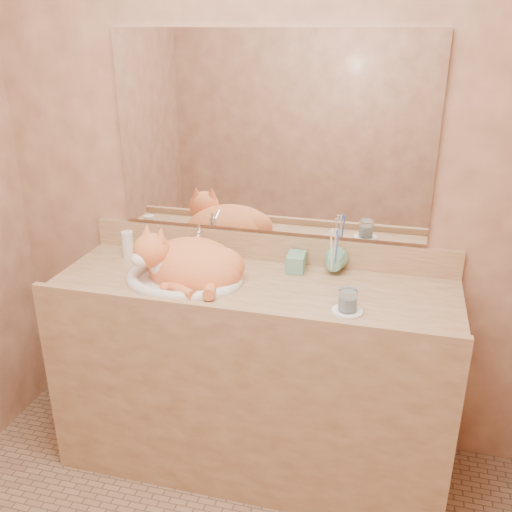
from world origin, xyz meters
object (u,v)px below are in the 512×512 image
(soap_dispenser, at_px, (294,257))
(water_glass, at_px, (348,300))
(cat, at_px, (188,262))
(vanity_counter, at_px, (253,376))
(toothbrush_cup, at_px, (333,266))
(sink_basin, at_px, (184,263))

(soap_dispenser, relative_size, water_glass, 2.05)
(cat, distance_m, soap_dispenser, 0.43)
(vanity_counter, relative_size, soap_dispenser, 9.85)
(water_glass, bearing_deg, toothbrush_cup, 107.23)
(sink_basin, xyz_separation_m, cat, (0.01, 0.02, -0.00))
(sink_basin, xyz_separation_m, toothbrush_cup, (0.57, 0.18, -0.03))
(vanity_counter, relative_size, water_glass, 20.17)
(vanity_counter, height_order, water_glass, water_glass)
(sink_basin, distance_m, cat, 0.02)
(vanity_counter, xyz_separation_m, sink_basin, (-0.28, -0.02, 0.50))
(soap_dispenser, bearing_deg, cat, -164.82)
(water_glass, bearing_deg, soap_dispenser, 132.56)
(cat, xyz_separation_m, toothbrush_cup, (0.56, 0.16, -0.02))
(sink_basin, bearing_deg, cat, 74.96)
(sink_basin, distance_m, toothbrush_cup, 0.60)
(cat, relative_size, toothbrush_cup, 4.28)
(vanity_counter, bearing_deg, toothbrush_cup, 28.25)
(vanity_counter, height_order, toothbrush_cup, toothbrush_cup)
(sink_basin, height_order, water_glass, sink_basin)
(sink_basin, bearing_deg, toothbrush_cup, 28.44)
(sink_basin, bearing_deg, vanity_counter, 15.23)
(vanity_counter, bearing_deg, sink_basin, -175.87)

